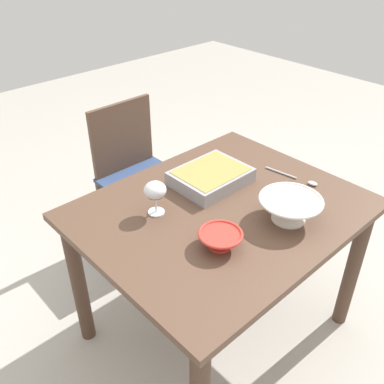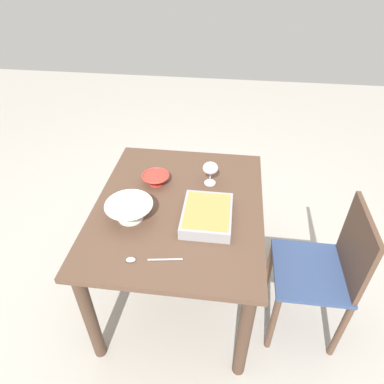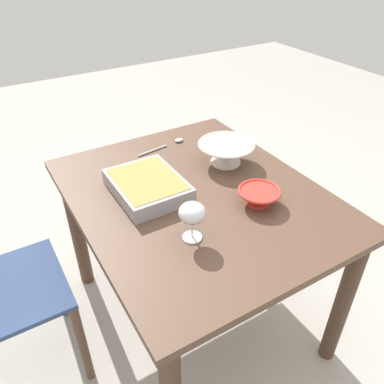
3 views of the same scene
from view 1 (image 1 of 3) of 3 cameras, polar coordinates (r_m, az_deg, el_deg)
name	(u,v)px [view 1 (image 1 of 3)]	position (r m, az deg, el deg)	size (l,w,h in m)	color
ground_plane	(216,326)	(2.25, 3.25, -17.50)	(8.00, 8.00, 0.00)	#B2ADA3
dining_table	(221,230)	(1.81, 3.86, -5.14)	(1.12, 0.91, 0.74)	brown
chair	(136,172)	(2.47, -7.55, 2.68)	(0.42, 0.39, 0.88)	#334772
wine_glass	(155,192)	(1.65, -4.96, 0.03)	(0.09, 0.09, 0.14)	white
casserole_dish	(211,176)	(1.87, 2.53, 2.17)	(0.32, 0.25, 0.06)	#99999E
mixing_bowl	(220,238)	(1.52, 3.81, -6.22)	(0.16, 0.16, 0.06)	red
small_bowl	(290,208)	(1.68, 12.95, -2.07)	(0.25, 0.25, 0.10)	white
serving_spoon	(301,179)	(1.96, 14.37, 1.65)	(0.06, 0.26, 0.01)	silver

